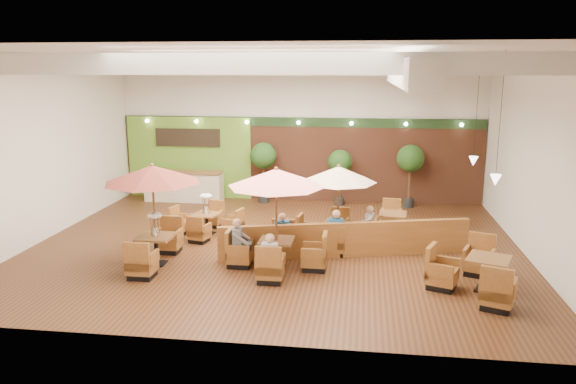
% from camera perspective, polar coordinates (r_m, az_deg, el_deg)
% --- Properties ---
extents(room, '(14.04, 14.00, 5.52)m').
position_cam_1_polar(room, '(16.91, 0.15, 7.59)').
color(room, '#381E0F').
rests_on(room, ground).
extents(service_counter, '(3.00, 0.75, 1.18)m').
position_cam_1_polar(service_counter, '(22.16, -10.51, 0.57)').
color(service_counter, beige).
rests_on(service_counter, ground).
extents(booth_divider, '(6.79, 1.99, 0.97)m').
position_cam_1_polar(booth_divider, '(15.46, 5.90, -4.84)').
color(booth_divider, brown).
rests_on(booth_divider, ground).
extents(table_0, '(2.50, 2.63, 2.71)m').
position_cam_1_polar(table_0, '(14.81, -13.56, 0.35)').
color(table_0, brown).
rests_on(table_0, ground).
extents(table_1, '(2.59, 2.59, 2.67)m').
position_cam_1_polar(table_1, '(14.16, -1.20, -0.81)').
color(table_1, brown).
rests_on(table_1, ground).
extents(table_2, '(2.39, 2.39, 2.39)m').
position_cam_1_polar(table_2, '(16.15, 5.13, 0.20)').
color(table_2, brown).
rests_on(table_2, ground).
extents(table_3, '(2.34, 2.34, 1.44)m').
position_cam_1_polar(table_3, '(17.66, -8.26, -2.96)').
color(table_3, brown).
rests_on(table_3, ground).
extents(table_4, '(2.05, 2.91, 1.02)m').
position_cam_1_polar(table_4, '(13.86, 18.38, -7.95)').
color(table_4, brown).
rests_on(table_4, ground).
extents(table_5, '(0.89, 2.48, 0.91)m').
position_cam_1_polar(table_5, '(17.63, 10.55, -3.27)').
color(table_5, brown).
rests_on(table_5, ground).
extents(topiary_0, '(1.00, 1.00, 2.32)m').
position_cam_1_polar(topiary_0, '(21.38, -2.53, 3.47)').
color(topiary_0, black).
rests_on(topiary_0, ground).
extents(topiary_1, '(0.90, 0.90, 2.10)m').
position_cam_1_polar(topiary_1, '(21.09, 5.32, 2.85)').
color(topiary_1, black).
rests_on(topiary_1, ground).
extents(topiary_2, '(1.01, 1.01, 2.34)m').
position_cam_1_polar(topiary_2, '(21.12, 12.33, 3.11)').
color(topiary_2, black).
rests_on(topiary_2, ground).
extents(diner_0, '(0.38, 0.31, 0.77)m').
position_cam_1_polar(diner_0, '(13.53, -1.82, -6.14)').
color(diner_0, silver).
rests_on(diner_0, ground).
extents(diner_1, '(0.38, 0.32, 0.75)m').
position_cam_1_polar(diner_1, '(15.37, -0.62, -3.89)').
color(diner_1, '#225894').
rests_on(diner_1, ground).
extents(diner_2, '(0.36, 0.43, 0.83)m').
position_cam_1_polar(diner_2, '(14.61, -4.97, -4.68)').
color(diner_2, slate).
rests_on(diner_2, ground).
extents(diner_3, '(0.41, 0.32, 0.83)m').
position_cam_1_polar(diner_3, '(15.52, 4.91, -3.64)').
color(diner_3, '#225894').
rests_on(diner_3, ground).
extents(diner_4, '(0.36, 0.41, 0.76)m').
position_cam_1_polar(diner_4, '(16.35, 8.12, -2.99)').
color(diner_4, silver).
rests_on(diner_4, ground).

